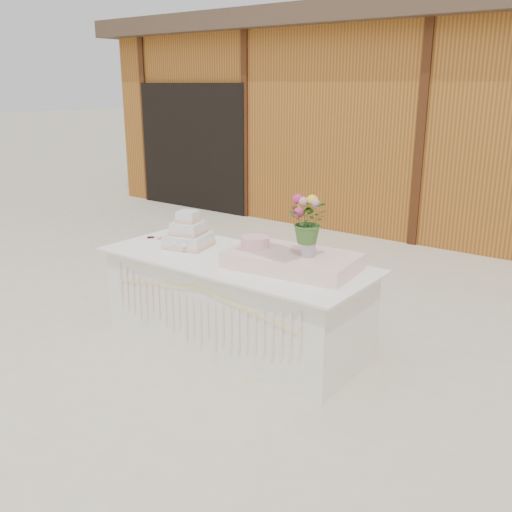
# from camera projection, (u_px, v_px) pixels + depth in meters

# --- Properties ---
(ground) EXTENTS (80.00, 80.00, 0.00)m
(ground) POSITION_uv_depth(u_px,v_px,m) (236.00, 342.00, 5.04)
(ground) COLOR beige
(ground) RESTS_ON ground
(barn) EXTENTS (12.60, 4.60, 3.30)m
(barn) POSITION_uv_depth(u_px,v_px,m) (468.00, 117.00, 9.15)
(barn) COLOR #A35C22
(barn) RESTS_ON ground
(cake_table) EXTENTS (2.40, 1.00, 0.77)m
(cake_table) POSITION_uv_depth(u_px,v_px,m) (235.00, 301.00, 4.92)
(cake_table) COLOR silver
(cake_table) RESTS_ON ground
(wedding_cake) EXTENTS (0.44, 0.44, 0.33)m
(wedding_cake) POSITION_uv_depth(u_px,v_px,m) (189.00, 235.00, 5.14)
(wedding_cake) COLOR silver
(wedding_cake) RESTS_ON cake_table
(pink_cake_stand) EXTENTS (0.30, 0.30, 0.21)m
(pink_cake_stand) POSITION_uv_depth(u_px,v_px,m) (255.00, 248.00, 4.70)
(pink_cake_stand) COLOR white
(pink_cake_stand) RESTS_ON cake_table
(satin_runner) EXTENTS (1.08, 0.69, 0.13)m
(satin_runner) POSITION_uv_depth(u_px,v_px,m) (292.00, 260.00, 4.55)
(satin_runner) COLOR #FFD6CD
(satin_runner) RESTS_ON cake_table
(flower_vase) EXTENTS (0.11, 0.11, 0.15)m
(flower_vase) POSITION_uv_depth(u_px,v_px,m) (308.00, 247.00, 4.42)
(flower_vase) COLOR #A6A6AA
(flower_vase) RESTS_ON satin_runner
(bouquet) EXTENTS (0.40, 0.39, 0.35)m
(bouquet) POSITION_uv_depth(u_px,v_px,m) (309.00, 215.00, 4.35)
(bouquet) COLOR #3A6528
(bouquet) RESTS_ON flower_vase
(loose_flowers) EXTENTS (0.19, 0.38, 0.02)m
(loose_flowers) POSITION_uv_depth(u_px,v_px,m) (157.00, 238.00, 5.42)
(loose_flowers) COLOR pink
(loose_flowers) RESTS_ON cake_table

